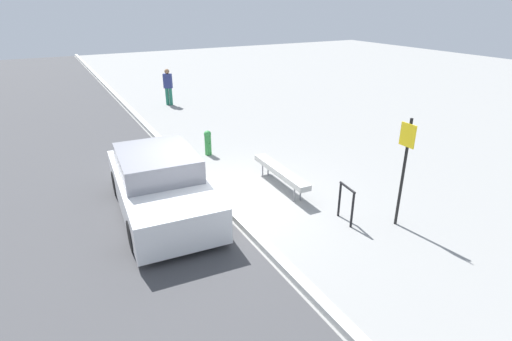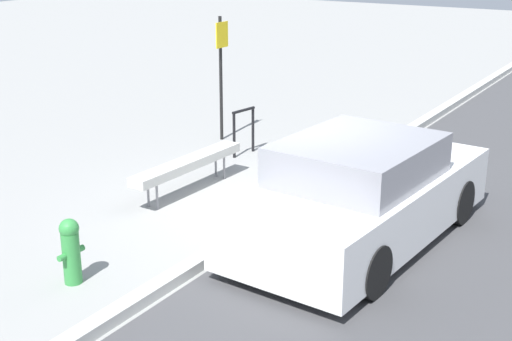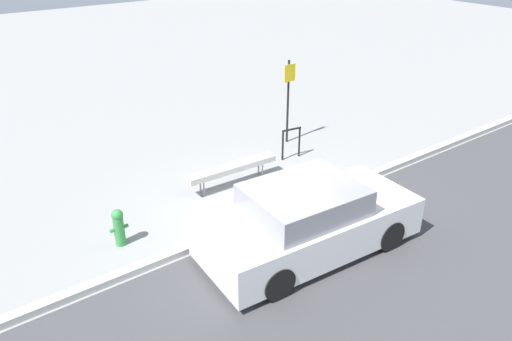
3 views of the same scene
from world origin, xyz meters
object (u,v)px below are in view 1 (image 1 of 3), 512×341
Objects in this scene: sign_post at (404,163)px; fire_hydrant at (208,142)px; parked_car_near at (160,185)px; bike_rack at (346,200)px; bench at (281,172)px; pedestrian at (168,86)px.

sign_post reaches higher than fire_hydrant.
parked_car_near is (-2.93, -4.14, -0.76)m from sign_post.
bike_rack is 1.38m from sign_post.
sign_post is (0.59, 0.87, 0.88)m from bike_rack.
bench is 3.12m from fire_hydrant.
fire_hydrant is 0.18× the size of parked_car_near.
pedestrian is (-12.35, -1.06, -0.53)m from sign_post.
bench is 9.71m from pedestrian.
bike_rack is at bearing 11.48° from fire_hydrant.
sign_post is 6.08m from fire_hydrant.
pedestrian is 0.38× the size of parked_car_near.
bench is 3.06m from sign_post.
fire_hydrant is 3.56m from parked_car_near.
sign_post reaches higher than parked_car_near.
bike_rack is 1.08× the size of fire_hydrant.
bike_rack is at bearing -124.30° from sign_post.
sign_post is 5.13m from parked_car_near.
sign_post is 1.45× the size of pedestrian.
parked_car_near is at bearing -39.00° from fire_hydrant.
sign_post is at bearing 26.33° from bench.
bench is 2.78× the size of bike_rack.
bench is at bearing 12.91° from fire_hydrant.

